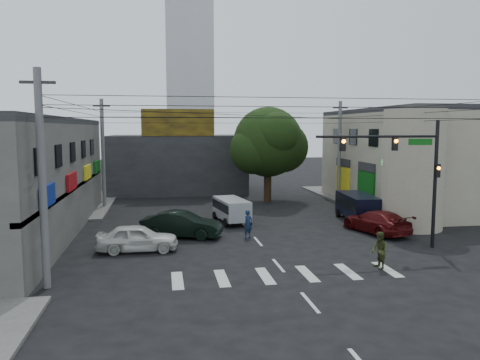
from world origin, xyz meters
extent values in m
plane|color=black|center=(0.00, 0.00, 0.00)|extent=(160.00, 160.00, 0.00)
cube|color=#514F4C|center=(-18.00, 18.00, 0.07)|extent=(16.00, 16.00, 0.15)
cube|color=#514F4C|center=(18.00, 18.00, 0.07)|extent=(16.00, 16.00, 0.15)
cube|color=gray|center=(18.00, 13.00, 4.00)|extent=(14.00, 18.00, 8.00)
cylinder|color=gray|center=(11.00, 4.00, 4.00)|extent=(4.00, 4.00, 8.00)
cube|color=#232326|center=(-4.00, 26.00, 3.00)|extent=(14.00, 10.00, 6.00)
cube|color=olive|center=(-4.00, 21.10, 7.30)|extent=(7.00, 0.30, 2.60)
cube|color=silver|center=(0.00, 70.00, 22.00)|extent=(9.00, 9.00, 44.00)
cylinder|color=black|center=(4.00, 17.00, 2.20)|extent=(0.70, 0.70, 4.40)
sphere|color=black|center=(4.00, 17.00, 5.50)|extent=(6.40, 6.40, 6.40)
cylinder|color=black|center=(9.50, -1.00, 3.60)|extent=(0.20, 0.20, 7.20)
cylinder|color=black|center=(6.00, -1.00, 6.30)|extent=(7.00, 0.14, 0.14)
cube|color=black|center=(7.00, -1.00, 5.90)|extent=(0.28, 0.22, 0.75)
cube|color=black|center=(4.00, -1.00, 5.90)|extent=(0.28, 0.22, 0.75)
sphere|color=orange|center=(7.00, -1.14, 6.05)|extent=(0.20, 0.20, 0.20)
sphere|color=orange|center=(4.00, -1.14, 6.05)|extent=(0.20, 0.20, 0.20)
cube|color=#0C5712|center=(8.50, -1.00, 6.00)|extent=(1.40, 0.06, 0.35)
cylinder|color=#59595B|center=(-10.50, -4.50, 4.60)|extent=(0.32, 0.32, 9.20)
cylinder|color=#59595B|center=(-10.50, 16.00, 4.60)|extent=(0.32, 0.32, 9.20)
cylinder|color=#59595B|center=(10.50, 16.00, 4.60)|extent=(0.32, 0.32, 9.20)
imported|color=black|center=(-4.46, 3.81, 0.81)|extent=(4.53, 5.90, 1.62)
imported|color=silver|center=(-6.99, 0.91, 0.75)|extent=(1.96, 4.47, 1.50)
imported|color=#4A0A0B|center=(8.01, 3.01, 0.74)|extent=(4.61, 6.14, 1.48)
imported|color=#122341|center=(-0.43, 2.89, 0.88)|extent=(1.04, 1.03, 1.77)
imported|color=#32391A|center=(4.68, -4.30, 0.90)|extent=(0.96, 0.79, 1.80)
camera|label=1|loc=(-5.57, -24.84, 6.74)|focal=35.00mm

